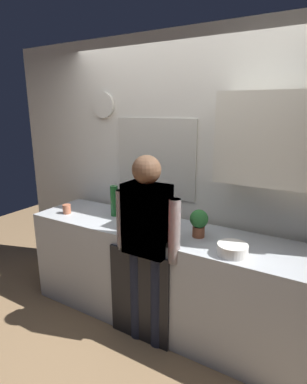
{
  "coord_description": "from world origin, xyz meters",
  "views": [
    {
      "loc": [
        1.2,
        -1.92,
        1.93
      ],
      "look_at": [
        -0.09,
        0.25,
        1.25
      ],
      "focal_mm": 29.08,
      "sensor_mm": 36.0,
      "label": 1
    }
  ],
  "objects_px": {
    "mixing_bowl": "(232,249)",
    "potted_plant": "(199,221)",
    "coffee_maker": "(165,222)",
    "person_at_sink": "(147,237)",
    "bottle_amber_beer": "(162,219)",
    "bottle_dark_sauce": "(135,206)",
    "storage_canister": "(155,210)",
    "person_guest": "(147,237)",
    "bottle_green_wine": "(114,201)",
    "cup_blue_mug": "(166,221)",
    "cup_terracotta_mug": "(67,209)"
  },
  "relations": [
    {
      "from": "bottle_green_wine",
      "to": "potted_plant",
      "type": "distance_m",
      "value": 0.91
    },
    {
      "from": "storage_canister",
      "to": "person_guest",
      "type": "xyz_separation_m",
      "value": [
        0.22,
        -0.49,
        -0.05
      ]
    },
    {
      "from": "cup_terracotta_mug",
      "to": "person_at_sink",
      "type": "distance_m",
      "value": 1.07
    },
    {
      "from": "bottle_amber_beer",
      "to": "person_at_sink",
      "type": "relative_size",
      "value": 0.14
    },
    {
      "from": "bottle_amber_beer",
      "to": "bottle_dark_sauce",
      "type": "bearing_deg",
      "value": 150.93
    },
    {
      "from": "coffee_maker",
      "to": "person_at_sink",
      "type": "distance_m",
      "value": 0.19
    },
    {
      "from": "potted_plant",
      "to": "person_at_sink",
      "type": "relative_size",
      "value": 0.14
    },
    {
      "from": "storage_canister",
      "to": "person_guest",
      "type": "distance_m",
      "value": 0.54
    },
    {
      "from": "coffee_maker",
      "to": "mixing_bowl",
      "type": "distance_m",
      "value": 0.55
    },
    {
      "from": "coffee_maker",
      "to": "storage_canister",
      "type": "bearing_deg",
      "value": 130.15
    },
    {
      "from": "storage_canister",
      "to": "bottle_dark_sauce",
      "type": "bearing_deg",
      "value": -177.7
    },
    {
      "from": "bottle_amber_beer",
      "to": "mixing_bowl",
      "type": "distance_m",
      "value": 0.66
    },
    {
      "from": "bottle_amber_beer",
      "to": "mixing_bowl",
      "type": "bearing_deg",
      "value": -9.59
    },
    {
      "from": "coffee_maker",
      "to": "bottle_green_wine",
      "type": "relative_size",
      "value": 1.1
    },
    {
      "from": "mixing_bowl",
      "to": "potted_plant",
      "type": "xyz_separation_m",
      "value": [
        -0.34,
        0.18,
        0.09
      ]
    },
    {
      "from": "bottle_amber_beer",
      "to": "person_at_sink",
      "type": "bearing_deg",
      "value": -90.45
    },
    {
      "from": "person_guest",
      "to": "mixing_bowl",
      "type": "bearing_deg",
      "value": -133.39
    },
    {
      "from": "mixing_bowl",
      "to": "person_guest",
      "type": "distance_m",
      "value": 0.66
    },
    {
      "from": "bottle_green_wine",
      "to": "cup_terracotta_mug",
      "type": "distance_m",
      "value": 0.5
    },
    {
      "from": "bottle_dark_sauce",
      "to": "bottle_green_wine",
      "type": "relative_size",
      "value": 0.6
    },
    {
      "from": "cup_blue_mug",
      "to": "person_guest",
      "type": "xyz_separation_m",
      "value": [
        0.03,
        -0.36,
        -0.01
      ]
    },
    {
      "from": "mixing_bowl",
      "to": "person_at_sink",
      "type": "distance_m",
      "value": 0.66
    },
    {
      "from": "bottle_green_wine",
      "to": "cup_terracotta_mug",
      "type": "xyz_separation_m",
      "value": [
        -0.45,
        -0.19,
        -0.1
      ]
    },
    {
      "from": "coffee_maker",
      "to": "person_guest",
      "type": "xyz_separation_m",
      "value": [
        -0.1,
        -0.11,
        -0.11
      ]
    },
    {
      "from": "cup_terracotta_mug",
      "to": "cup_blue_mug",
      "type": "height_order",
      "value": "cup_blue_mug"
    },
    {
      "from": "bottle_amber_beer",
      "to": "person_guest",
      "type": "distance_m",
      "value": 0.25
    },
    {
      "from": "cup_blue_mug",
      "to": "person_at_sink",
      "type": "height_order",
      "value": "person_at_sink"
    },
    {
      "from": "bottle_amber_beer",
      "to": "person_at_sink",
      "type": "distance_m",
      "value": 0.25
    },
    {
      "from": "bottle_dark_sauce",
      "to": "person_guest",
      "type": "bearing_deg",
      "value": -47.42
    },
    {
      "from": "bottle_green_wine",
      "to": "cup_blue_mug",
      "type": "height_order",
      "value": "bottle_green_wine"
    },
    {
      "from": "cup_blue_mug",
      "to": "storage_canister",
      "type": "height_order",
      "value": "storage_canister"
    },
    {
      "from": "bottle_amber_beer",
      "to": "cup_terracotta_mug",
      "type": "distance_m",
      "value": 1.06
    },
    {
      "from": "bottle_green_wine",
      "to": "person_at_sink",
      "type": "relative_size",
      "value": 0.19
    },
    {
      "from": "bottle_dark_sauce",
      "to": "cup_blue_mug",
      "type": "relative_size",
      "value": 1.8
    },
    {
      "from": "cup_terracotta_mug",
      "to": "coffee_maker",
      "type": "bearing_deg",
      "value": -3.11
    },
    {
      "from": "cup_blue_mug",
      "to": "potted_plant",
      "type": "relative_size",
      "value": 0.43
    },
    {
      "from": "storage_canister",
      "to": "cup_blue_mug",
      "type": "bearing_deg",
      "value": -33.81
    },
    {
      "from": "coffee_maker",
      "to": "person_guest",
      "type": "bearing_deg",
      "value": -133.55
    },
    {
      "from": "person_at_sink",
      "to": "bottle_dark_sauce",
      "type": "bearing_deg",
      "value": 136.75
    },
    {
      "from": "bottle_green_wine",
      "to": "storage_canister",
      "type": "bearing_deg",
      "value": 17.93
    },
    {
      "from": "bottle_green_wine",
      "to": "coffee_maker",
      "type": "bearing_deg",
      "value": -19.97
    },
    {
      "from": "bottle_green_wine",
      "to": "potted_plant",
      "type": "relative_size",
      "value": 1.3
    },
    {
      "from": "bottle_green_wine",
      "to": "person_guest",
      "type": "height_order",
      "value": "person_guest"
    },
    {
      "from": "bottle_amber_beer",
      "to": "potted_plant",
      "type": "relative_size",
      "value": 1.0
    },
    {
      "from": "bottle_green_wine",
      "to": "person_guest",
      "type": "xyz_separation_m",
      "value": [
        0.6,
        -0.36,
        -0.11
      ]
    },
    {
      "from": "mixing_bowl",
      "to": "storage_canister",
      "type": "relative_size",
      "value": 1.29
    },
    {
      "from": "coffee_maker",
      "to": "person_at_sink",
      "type": "height_order",
      "value": "person_at_sink"
    },
    {
      "from": "mixing_bowl",
      "to": "cup_terracotta_mug",
      "type": "bearing_deg",
      "value": 178.41
    },
    {
      "from": "bottle_dark_sauce",
      "to": "potted_plant",
      "type": "distance_m",
      "value": 0.77
    },
    {
      "from": "bottle_green_wine",
      "to": "cup_terracotta_mug",
      "type": "height_order",
      "value": "bottle_green_wine"
    }
  ]
}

